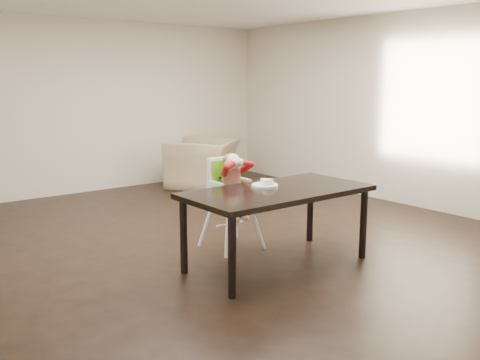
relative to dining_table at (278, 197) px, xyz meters
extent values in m
plane|color=black|center=(0.17, 0.95, -0.67)|extent=(7.00, 7.00, 0.00)
cube|color=beige|center=(0.17, 4.45, 0.68)|extent=(6.00, 0.02, 2.70)
cube|color=beige|center=(3.17, 0.95, 0.68)|extent=(0.02, 7.00, 2.70)
cube|color=black|center=(0.00, 0.00, 0.05)|extent=(1.80, 0.90, 0.05)
cylinder|color=black|center=(-0.82, -0.37, -0.32)|extent=(0.07, 0.07, 0.70)
cylinder|color=black|center=(0.82, -0.37, -0.32)|extent=(0.07, 0.07, 0.70)
cylinder|color=black|center=(-0.82, 0.37, -0.32)|extent=(0.07, 0.07, 0.70)
cylinder|color=black|center=(0.82, 0.37, -0.32)|extent=(0.07, 0.07, 0.70)
cylinder|color=white|center=(-0.21, 0.52, -0.40)|extent=(0.04, 0.04, 0.54)
cylinder|color=white|center=(0.18, 0.52, -0.40)|extent=(0.04, 0.04, 0.54)
cylinder|color=white|center=(-0.20, 0.91, -0.40)|extent=(0.04, 0.04, 0.54)
cylinder|color=white|center=(0.18, 0.90, -0.40)|extent=(0.04, 0.04, 0.54)
cube|color=white|center=(-0.01, 0.71, -0.13)|extent=(0.39, 0.35, 0.05)
cube|color=#66BC18|center=(-0.01, 0.71, -0.10)|extent=(0.31, 0.29, 0.03)
cube|color=white|center=(-0.01, 0.86, 0.09)|extent=(0.39, 0.05, 0.40)
cube|color=#66BC18|center=(-0.01, 0.83, 0.08)|extent=(0.33, 0.02, 0.37)
cube|color=black|center=(-0.08, 0.76, 0.08)|extent=(0.03, 0.17, 0.02)
cube|color=black|center=(0.05, 0.76, 0.08)|extent=(0.03, 0.17, 0.02)
cylinder|color=red|center=(-0.01, 0.71, 0.05)|extent=(0.22, 0.22, 0.26)
sphere|color=beige|center=(-0.01, 0.69, 0.26)|extent=(0.18, 0.18, 0.17)
ellipsoid|color=brown|center=(-0.01, 0.72, 0.28)|extent=(0.18, 0.17, 0.13)
sphere|color=beige|center=(-0.05, 0.60, 0.26)|extent=(0.08, 0.08, 0.08)
sphere|color=beige|center=(0.02, 0.60, 0.26)|extent=(0.08, 0.08, 0.08)
cylinder|color=white|center=(-0.03, 0.16, 0.09)|extent=(0.33, 0.33, 0.02)
torus|color=white|center=(-0.03, 0.16, 0.10)|extent=(0.33, 0.33, 0.01)
imported|color=tan|center=(1.68, 3.75, -0.15)|extent=(1.41, 1.35, 1.04)
camera|label=1|loc=(-3.31, -3.68, 1.09)|focal=40.00mm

